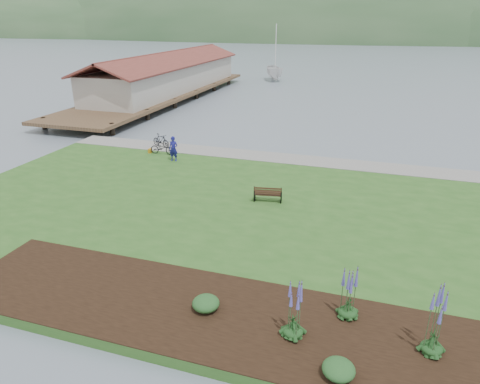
# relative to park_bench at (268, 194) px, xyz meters

# --- Properties ---
(ground) EXTENTS (600.00, 600.00, 0.00)m
(ground) POSITION_rel_park_bench_xyz_m (0.30, 0.50, -0.84)
(ground) COLOR slate
(ground) RESTS_ON ground
(lawn) EXTENTS (34.00, 20.00, 0.40)m
(lawn) POSITION_rel_park_bench_xyz_m (0.30, -1.50, -0.64)
(lawn) COLOR #2A581F
(lawn) RESTS_ON ground
(shoreline_path) EXTENTS (34.00, 2.20, 0.03)m
(shoreline_path) POSITION_rel_park_bench_xyz_m (0.30, 7.40, -0.43)
(shoreline_path) COLOR gray
(shoreline_path) RESTS_ON lawn
(garden_bed) EXTENTS (24.00, 4.40, 0.04)m
(garden_bed) POSITION_rel_park_bench_xyz_m (3.30, -9.30, -0.42)
(garden_bed) COLOR black
(garden_bed) RESTS_ON lawn
(far_hillside) EXTENTS (580.00, 80.00, 38.00)m
(far_hillside) POSITION_rel_park_bench_xyz_m (20.30, 170.50, -0.84)
(far_hillside) COLOR #335932
(far_hillside) RESTS_ON ground
(pier_pavilion) EXTENTS (8.00, 36.00, 5.40)m
(pier_pavilion) POSITION_rel_park_bench_xyz_m (-19.70, 28.02, 1.80)
(pier_pavilion) COLOR #4C3826
(pier_pavilion) RESTS_ON ground
(park_bench) EXTENTS (1.51, 0.81, 0.89)m
(park_bench) POSITION_rel_park_bench_xyz_m (0.00, 0.00, 0.00)
(park_bench) COLOR black
(park_bench) RESTS_ON lawn
(person) EXTENTS (0.74, 0.53, 1.94)m
(person) POSITION_rel_park_bench_xyz_m (-7.63, 4.67, 0.53)
(person) COLOR navy
(person) RESTS_ON lawn
(bicycle_a) EXTENTS (0.67, 1.73, 0.89)m
(bicycle_a) POSITION_rel_park_bench_xyz_m (-9.06, 5.78, 0.01)
(bicycle_a) COLOR black
(bicycle_a) RESTS_ON lawn
(bicycle_b) EXTENTS (1.00, 1.69, 0.98)m
(bicycle_b) POSITION_rel_park_bench_xyz_m (-9.95, 7.31, 0.05)
(bicycle_b) COLOR black
(bicycle_b) RESTS_ON lawn
(sailboat) EXTENTS (13.19, 13.28, 26.27)m
(sailboat) POSITION_rel_park_bench_xyz_m (-10.73, 46.48, -0.84)
(sailboat) COLOR silver
(sailboat) RESTS_ON ground
(pannier) EXTENTS (0.19, 0.29, 0.31)m
(pannier) POSITION_rel_park_bench_xyz_m (-10.02, 5.76, -0.29)
(pannier) COLOR #BA7A15
(pannier) RESTS_ON lawn
(echium_0) EXTENTS (0.62, 0.62, 2.17)m
(echium_0) POSITION_rel_park_bench_xyz_m (3.22, -9.58, 0.53)
(echium_0) COLOR #163C18
(echium_0) RESTS_ON garden_bed
(echium_1) EXTENTS (0.62, 0.62, 2.06)m
(echium_1) POSITION_rel_park_bench_xyz_m (4.72, -8.17, 0.48)
(echium_1) COLOR #163C18
(echium_1) RESTS_ON garden_bed
(echium_2) EXTENTS (0.62, 0.62, 2.38)m
(echium_2) POSITION_rel_park_bench_xyz_m (7.13, -9.06, 0.63)
(echium_2) COLOR #163C18
(echium_2) RESTS_ON garden_bed
(shrub_0) EXTENTS (0.90, 0.90, 0.45)m
(shrub_0) POSITION_rel_park_bench_xyz_m (0.26, -9.22, -0.18)
(shrub_0) COLOR #1E4C21
(shrub_0) RESTS_ON garden_bed
(shrub_1) EXTENTS (0.89, 0.89, 0.45)m
(shrub_1) POSITION_rel_park_bench_xyz_m (4.69, -10.76, -0.18)
(shrub_1) COLOR #1E4C21
(shrub_1) RESTS_ON garden_bed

